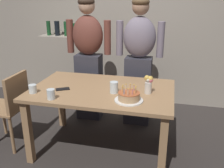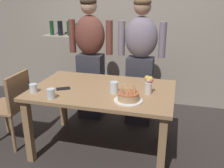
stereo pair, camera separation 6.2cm
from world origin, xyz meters
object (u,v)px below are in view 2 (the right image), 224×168
Objects in this scene: water_glass_near at (51,94)px; water_glass_far at (114,87)px; person_woman_cardigan at (140,61)px; dining_chair at (13,103)px; cell_phone at (63,89)px; flower_vase at (149,84)px; birthday_cake at (128,97)px; water_glass_side at (33,88)px; person_man_bearded at (90,58)px.

water_glass_far reaches higher than water_glass_near.
person_woman_cardigan reaches higher than dining_chair.
cell_phone is 0.77× the size of flower_vase.
dining_chair is (-1.18, -0.06, -0.28)m from water_glass_far.
cell_phone is 0.09× the size of person_woman_cardigan.
flower_vase is 0.22× the size of dining_chair.
flower_vase is at bearing 56.66° from birthday_cake.
water_glass_side reaches higher than cell_phone.
water_glass_far is at bearing 92.85° from dining_chair.
person_woman_cardigan is (0.14, 0.83, 0.07)m from water_glass_far.
person_man_bearded reaches higher than water_glass_far.
water_glass_near is 1.13m from person_man_bearded.
cell_phone is (-0.55, -0.03, -0.06)m from water_glass_far.
person_man_bearded reaches higher than flower_vase.
water_glass_near is at bearing -119.30° from cell_phone.
water_glass_far is at bearing 28.20° from water_glass_near.
person_man_bearded is 1.00× the size of person_woman_cardigan.
water_glass_near is at bearing -170.13° from birthday_cake.
cell_phone is at bearing 90.27° from water_glass_near.
person_woman_cardigan is (0.68, 0.00, 0.00)m from person_man_bearded.
person_woman_cardigan is at bearing 80.66° from water_glass_far.
flower_vase is (0.89, 0.37, 0.05)m from water_glass_near.
birthday_cake is at bearing -40.25° from cell_phone.
flower_vase is 0.79m from person_woman_cardigan.
water_glass_near is 1.32m from person_woman_cardigan.
person_man_bearded is (0.00, 1.13, 0.08)m from water_glass_near.
cell_phone is 0.09× the size of person_man_bearded.
cell_phone is at bearing -173.52° from flower_vase.
birthday_cake is 1.44× the size of flower_vase.
water_glass_side is at bearing -166.71° from water_glass_far.
person_man_bearded is at bearing 144.51° from dining_chair.
dining_chair is (-1.52, -0.13, -0.33)m from flower_vase.
cell_phone is (-0.00, 0.27, -0.05)m from water_glass_near.
person_woman_cardigan is at bearing 92.62° from birthday_cake.
water_glass_far is at bearing 123.30° from person_man_bearded.
birthday_cake is at bearing 126.12° from person_man_bearded.
person_woman_cardigan reaches higher than water_glass_near.
cell_phone is at bearing 89.73° from person_man_bearded.
birthday_cake reaches higher than water_glass_far.
water_glass_side is (-0.80, -0.19, -0.02)m from water_glass_far.
person_woman_cardigan is at bearing 21.83° from cell_phone.
water_glass_side is 0.60× the size of cell_phone.
water_glass_near reaches higher than water_glass_side.
water_glass_far is (0.55, 0.29, 0.01)m from water_glass_near.
person_man_bearded is 1.90× the size of dining_chair.
water_glass_side is at bearing -167.09° from flower_vase.
dining_chair is at bearing -177.15° from water_glass_far.
person_woman_cardigan reaches higher than water_glass_side.
birthday_cake is 2.74× the size of water_glass_near.
person_man_bearded reaches higher than cell_phone.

